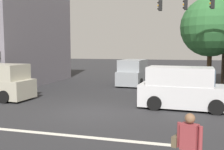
% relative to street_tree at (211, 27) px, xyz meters
% --- Properties ---
extents(ground_plane, '(120.00, 120.00, 0.00)m').
position_rel_street_tree_xyz_m(ground_plane, '(-6.05, -7.88, -4.52)').
color(ground_plane, '#2B2B2D').
extents(lane_marking_stripe, '(9.00, 0.24, 0.01)m').
position_rel_street_tree_xyz_m(lane_marking_stripe, '(-6.05, -11.38, -4.52)').
color(lane_marking_stripe, silver).
rests_on(lane_marking_stripe, ground).
extents(street_tree, '(4.14, 4.14, 6.60)m').
position_rel_street_tree_xyz_m(street_tree, '(0.00, 0.00, 0.00)').
color(street_tree, '#4C3823').
rests_on(street_tree, ground).
extents(utility_pole_far_right, '(1.40, 0.22, 8.47)m').
position_rel_street_tree_xyz_m(utility_pole_far_right, '(1.13, 1.68, -0.14)').
color(utility_pole_far_right, brown).
rests_on(utility_pole_far_right, ground).
extents(traffic_light_mast, '(4.89, 0.26, 6.20)m').
position_rel_street_tree_xyz_m(traffic_light_mast, '(0.11, -3.72, -0.22)').
color(traffic_light_mast, '#47474C').
rests_on(traffic_light_mast, ground).
extents(van_waiting_far, '(2.30, 4.72, 2.11)m').
position_rel_street_tree_xyz_m(van_waiting_far, '(-5.76, 2.00, -3.52)').
color(van_waiting_far, '#999EA3').
rests_on(van_waiting_far, ground).
extents(van_crossing_center, '(4.69, 2.22, 2.11)m').
position_rel_street_tree_xyz_m(van_crossing_center, '(-1.70, -5.95, -3.52)').
color(van_crossing_center, silver).
rests_on(van_crossing_center, ground).
extents(pedestrian_foreground_with_bag, '(0.65, 0.49, 1.67)m').
position_rel_street_tree_xyz_m(pedestrian_foreground_with_bag, '(-1.58, -13.85, -3.57)').
color(pedestrian_foreground_with_bag, '#4C4742').
rests_on(pedestrian_foreground_with_bag, ground).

